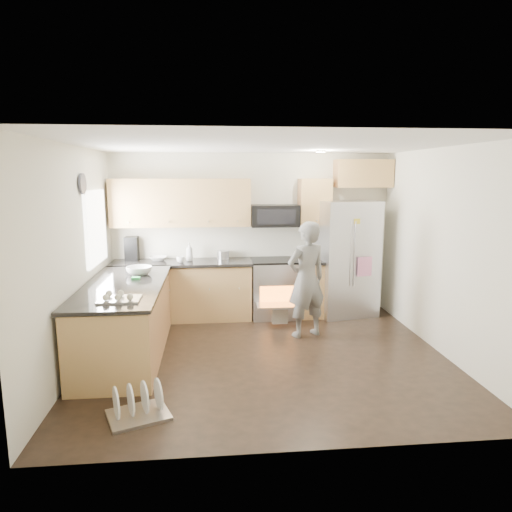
{
  "coord_description": "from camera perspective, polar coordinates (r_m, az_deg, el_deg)",
  "views": [
    {
      "loc": [
        -0.65,
        -5.38,
        2.25
      ],
      "look_at": [
        -0.08,
        0.5,
        1.2
      ],
      "focal_mm": 32.0,
      "sensor_mm": 36.0,
      "label": 1
    }
  ],
  "objects": [
    {
      "name": "room_shell",
      "position": [
        5.46,
        0.91,
        3.99
      ],
      "size": [
        4.54,
        4.04,
        2.62
      ],
      "color": "silver",
      "rests_on": "ground"
    },
    {
      "name": "dish_rack",
      "position": [
        4.67,
        -14.51,
        -17.89
      ],
      "size": [
        0.67,
        0.61,
        0.34
      ],
      "rotation": [
        0.0,
        0.0,
        0.37
      ],
      "color": "#B7B7BC",
      "rests_on": "ground"
    },
    {
      "name": "person",
      "position": [
        6.41,
        6.33,
        -2.94
      ],
      "size": [
        0.7,
        0.58,
        1.64
      ],
      "primitive_type": "imported",
      "rotation": [
        0.0,
        0.0,
        3.51
      ],
      "color": "slate",
      "rests_on": "ground"
    },
    {
      "name": "peninsula",
      "position": [
        6.01,
        -15.99,
        -7.65
      ],
      "size": [
        0.96,
        2.36,
        1.03
      ],
      "color": "#9D663E",
      "rests_on": "ground"
    },
    {
      "name": "refrigerator",
      "position": [
        7.52,
        11.14,
        -0.28
      ],
      "size": [
        1.02,
        0.85,
        1.85
      ],
      "rotation": [
        0.0,
        0.0,
        0.17
      ],
      "color": "#B7B7BC",
      "rests_on": "ground"
    },
    {
      "name": "stove_range",
      "position": [
        7.32,
        2.42,
        -2.38
      ],
      "size": [
        0.76,
        0.97,
        1.79
      ],
      "color": "#B7B7BC",
      "rests_on": "ground"
    },
    {
      "name": "back_cabinet_run",
      "position": [
        7.25,
        -5.0,
        -0.21
      ],
      "size": [
        4.45,
        0.64,
        2.5
      ],
      "color": "#9D663E",
      "rests_on": "ground"
    },
    {
      "name": "ground",
      "position": [
        5.87,
        1.25,
        -12.51
      ],
      "size": [
        4.5,
        4.5,
        0.0
      ],
      "primitive_type": "plane",
      "color": "black",
      "rests_on": "ground"
    }
  ]
}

